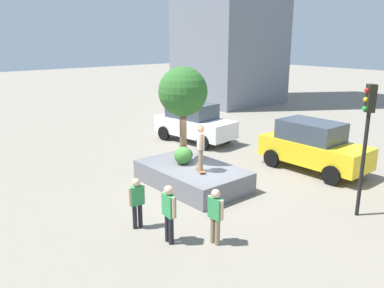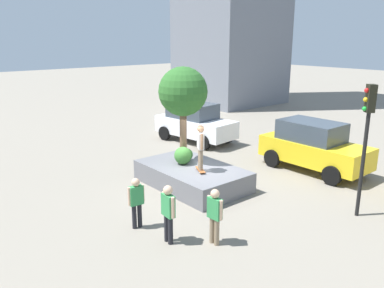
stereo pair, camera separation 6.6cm
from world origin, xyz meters
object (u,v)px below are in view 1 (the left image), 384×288
object	(u,v)px
traffic_light_corner	(367,128)
pedestrian_crossing	(169,210)
bystander_watching	(137,200)
sedan_parked	(313,146)
skateboarder	(201,144)
skateboard	(200,170)
passerby_with_bag	(215,213)
police_car	(194,122)
plaza_tree	(183,92)
planter_ledge	(192,176)

from	to	relation	value
traffic_light_corner	pedestrian_crossing	bearing A→B (deg)	-113.73
pedestrian_crossing	bystander_watching	bearing A→B (deg)	-171.61
sedan_parked	skateboarder	bearing A→B (deg)	-103.65
sedan_parked	skateboard	bearing A→B (deg)	-103.65
sedan_parked	bystander_watching	xyz separation A→B (m)	(-0.30, -8.76, -0.17)
passerby_with_bag	bystander_watching	world-z (taller)	passerby_with_bag
police_car	plaza_tree	bearing A→B (deg)	-44.50
skateboard	sedan_parked	size ratio (longest dim) A/B	0.18
traffic_light_corner	pedestrian_crossing	distance (m)	6.58
sedan_parked	passerby_with_bag	distance (m)	7.86
planter_ledge	pedestrian_crossing	xyz separation A→B (m)	(2.97, -3.34, 0.60)
skateboard	police_car	bearing A→B (deg)	141.51
passerby_with_bag	skateboarder	bearing A→B (deg)	144.72
planter_ledge	pedestrian_crossing	distance (m)	4.51
traffic_light_corner	bystander_watching	world-z (taller)	traffic_light_corner
sedan_parked	pedestrian_crossing	world-z (taller)	sedan_parked
planter_ledge	police_car	size ratio (longest dim) A/B	0.89
planter_ledge	skateboard	size ratio (longest dim) A/B	5.29
plaza_tree	bystander_watching	size ratio (longest dim) A/B	2.36
sedan_parked	pedestrian_crossing	bearing A→B (deg)	-83.05
skateboard	passerby_with_bag	distance (m)	3.95
police_car	passerby_with_bag	world-z (taller)	police_car
plaza_tree	traffic_light_corner	distance (m)	6.71
skateboarder	sedan_parked	distance (m)	5.54
skateboarder	sedan_parked	bearing A→B (deg)	76.35
planter_ledge	police_car	bearing A→B (deg)	138.98
skateboarder	pedestrian_crossing	size ratio (longest dim) A/B	0.98
skateboard	pedestrian_crossing	world-z (taller)	pedestrian_crossing
skateboard	traffic_light_corner	world-z (taller)	traffic_light_corner
skateboard	passerby_with_bag	bearing A→B (deg)	-35.28
police_car	pedestrian_crossing	size ratio (longest dim) A/B	2.78
skateboard	sedan_parked	xyz separation A→B (m)	(1.30, 5.34, 0.25)
sedan_parked	bystander_watching	size ratio (longest dim) A/B	2.89
planter_ledge	traffic_light_corner	xyz separation A→B (m)	(5.50, 2.41, 2.53)
planter_ledge	pedestrian_crossing	size ratio (longest dim) A/B	2.49
police_car	pedestrian_crossing	xyz separation A→B (m)	(8.10, -7.80, -0.09)
plaza_tree	pedestrian_crossing	bearing A→B (deg)	-43.26
plaza_tree	police_car	world-z (taller)	plaza_tree
skateboarder	pedestrian_crossing	world-z (taller)	skateboarder
plaza_tree	skateboarder	distance (m)	2.27
planter_ledge	sedan_parked	bearing A→B (deg)	69.68
traffic_light_corner	pedestrian_crossing	size ratio (longest dim) A/B	2.48
bystander_watching	planter_ledge	bearing A→B (deg)	114.73
plaza_tree	police_car	xyz separation A→B (m)	(-4.31, 4.24, -2.47)
skateboard	skateboarder	xyz separation A→B (m)	(-0.00, 0.00, 0.99)
skateboard	police_car	world-z (taller)	police_car
police_car	pedestrian_crossing	bearing A→B (deg)	-43.93
sedan_parked	bystander_watching	distance (m)	8.76
pedestrian_crossing	plaza_tree	bearing A→B (deg)	136.74
sedan_parked	traffic_light_corner	distance (m)	4.90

